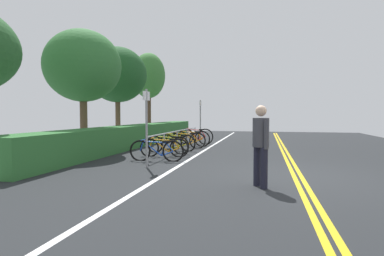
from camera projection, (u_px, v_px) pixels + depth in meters
ground_plane at (298, 178)px, 7.09m from camera, size 36.67×12.54×0.05m
centre_line_yellow_inner at (301, 177)px, 7.07m from camera, size 33.00×0.10×0.00m
centre_line_yellow_outer at (294, 176)px, 7.11m from camera, size 33.00×0.10×0.00m
bike_lane_stripe_white at (171, 171)px, 7.80m from camera, size 33.00×0.12×0.00m
bike_rack at (177, 135)px, 12.08m from camera, size 6.45×0.05×0.79m
bicycle_0 at (157, 151)px, 9.41m from camera, size 0.46×1.71×0.69m
bicycle_1 at (164, 147)px, 10.38m from camera, size 0.46×1.66×0.68m
bicycle_2 at (168, 144)px, 11.31m from camera, size 0.49×1.72×0.69m
bicycle_3 at (177, 142)px, 12.14m from camera, size 0.63×1.61×0.69m
bicycle_4 at (186, 140)px, 12.89m from camera, size 0.46×1.68×0.72m
bicycle_5 at (191, 138)px, 13.82m from camera, size 0.46×1.80×0.74m
bicycle_6 at (196, 136)px, 14.76m from camera, size 0.46×1.72×0.79m
pedestrian at (261, 141)px, 6.03m from camera, size 0.43×0.32×1.62m
sign_post_near at (146, 120)px, 8.23m from camera, size 0.36×0.06×2.11m
sign_post_far at (200, 116)px, 16.17m from camera, size 0.36×0.06×2.16m
hedge_backdrop at (136, 135)px, 14.09m from camera, size 15.40×1.08×0.94m
tree_mid at (83, 66)px, 11.68m from camera, size 2.88×2.88×4.63m
tree_far_right at (117, 75)px, 15.83m from camera, size 3.00×3.00×4.88m
tree_extra at (149, 76)px, 20.11m from camera, size 2.16×2.16×5.41m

